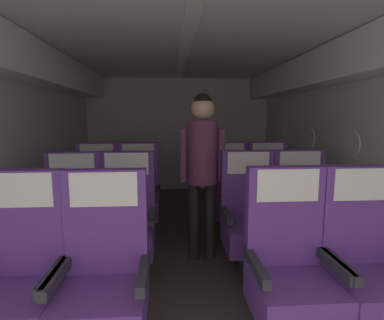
% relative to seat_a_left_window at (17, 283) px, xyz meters
% --- Properties ---
extents(ground, '(3.65, 5.98, 0.02)m').
position_rel_seat_a_left_window_xyz_m(ground, '(1.03, 1.28, -0.46)').
color(ground, '#3D3833').
extents(fuselage_shell, '(3.53, 5.63, 2.16)m').
position_rel_seat_a_left_window_xyz_m(fuselage_shell, '(1.03, 1.54, 1.10)').
color(fuselage_shell, silver).
rests_on(fuselage_shell, ground).
extents(seat_a_left_window, '(0.51, 0.49, 1.08)m').
position_rel_seat_a_left_window_xyz_m(seat_a_left_window, '(0.00, 0.00, 0.00)').
color(seat_a_left_window, '#38383D').
rests_on(seat_a_left_window, ground).
extents(seat_a_left_aisle, '(0.51, 0.49, 1.08)m').
position_rel_seat_a_left_window_xyz_m(seat_a_left_aisle, '(0.48, -0.02, 0.00)').
color(seat_a_left_aisle, '#38383D').
rests_on(seat_a_left_aisle, ground).
extents(seat_a_right_aisle, '(0.51, 0.49, 1.08)m').
position_rel_seat_a_left_window_xyz_m(seat_a_right_aisle, '(2.06, -0.00, 0.00)').
color(seat_a_right_aisle, '#38383D').
rests_on(seat_a_right_aisle, ground).
extents(seat_a_right_window, '(0.51, 0.49, 1.08)m').
position_rel_seat_a_left_window_xyz_m(seat_a_right_window, '(1.58, 0.01, 0.00)').
color(seat_a_right_window, '#38383D').
rests_on(seat_a_right_window, ground).
extents(seat_b_left_window, '(0.51, 0.49, 1.08)m').
position_rel_seat_a_left_window_xyz_m(seat_b_left_window, '(0.01, 0.92, 0.00)').
color(seat_b_left_window, '#38383D').
rests_on(seat_b_left_window, ground).
extents(seat_b_left_aisle, '(0.51, 0.49, 1.08)m').
position_rel_seat_a_left_window_xyz_m(seat_b_left_aisle, '(0.48, 0.94, 0.00)').
color(seat_b_left_aisle, '#38383D').
rests_on(seat_b_left_aisle, ground).
extents(seat_b_right_aisle, '(0.51, 0.49, 1.08)m').
position_rel_seat_a_left_window_xyz_m(seat_b_right_aisle, '(2.06, 0.94, 0.00)').
color(seat_b_right_aisle, '#38383D').
rests_on(seat_b_right_aisle, ground).
extents(seat_b_right_window, '(0.51, 0.49, 1.08)m').
position_rel_seat_a_left_window_xyz_m(seat_b_right_window, '(1.58, 0.93, 0.00)').
color(seat_b_right_window, '#38383D').
rests_on(seat_b_right_window, ground).
extents(seat_c_left_window, '(0.51, 0.49, 1.08)m').
position_rel_seat_a_left_window_xyz_m(seat_c_left_window, '(-0.00, 1.87, 0.00)').
color(seat_c_left_window, '#38383D').
rests_on(seat_c_left_window, ground).
extents(seat_c_left_aisle, '(0.51, 0.49, 1.08)m').
position_rel_seat_a_left_window_xyz_m(seat_c_left_aisle, '(0.48, 1.88, 0.00)').
color(seat_c_left_aisle, '#38383D').
rests_on(seat_c_left_aisle, ground).
extents(seat_c_right_aisle, '(0.51, 0.49, 1.08)m').
position_rel_seat_a_left_window_xyz_m(seat_c_right_aisle, '(2.07, 1.87, 0.00)').
color(seat_c_right_aisle, '#38383D').
rests_on(seat_c_right_aisle, ground).
extents(seat_c_right_window, '(0.51, 0.49, 1.08)m').
position_rel_seat_a_left_window_xyz_m(seat_c_right_window, '(1.58, 1.87, 0.00)').
color(seat_c_right_window, '#38383D').
rests_on(seat_c_right_window, ground).
extents(flight_attendant, '(0.43, 0.28, 1.60)m').
position_rel_seat_a_left_window_xyz_m(flight_attendant, '(1.17, 1.16, 0.53)').
color(flight_attendant, black).
rests_on(flight_attendant, ground).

